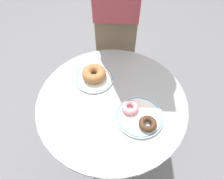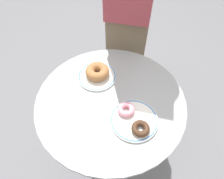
# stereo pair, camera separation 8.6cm
# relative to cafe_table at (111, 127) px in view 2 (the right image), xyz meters

# --- Properties ---
(ground_plane) EXTENTS (7.00, 7.00, 0.02)m
(ground_plane) POSITION_rel_cafe_table_xyz_m (0.00, 0.00, -0.50)
(ground_plane) COLOR slate
(cafe_table) EXTENTS (0.66, 0.66, 0.75)m
(cafe_table) POSITION_rel_cafe_table_xyz_m (0.00, 0.00, 0.00)
(cafe_table) COLOR #999EA3
(cafe_table) RESTS_ON ground
(plate_left) EXTENTS (0.18, 0.18, 0.01)m
(plate_left) POSITION_rel_cafe_table_xyz_m (-0.14, 0.01, 0.27)
(plate_left) COLOR white
(plate_left) RESTS_ON cafe_table
(plate_right) EXTENTS (0.19, 0.19, 0.01)m
(plate_right) POSITION_rel_cafe_table_xyz_m (0.14, 0.03, 0.27)
(plate_right) COLOR white
(plate_right) RESTS_ON cafe_table
(donut_cinnamon) EXTENTS (0.15, 0.15, 0.04)m
(donut_cinnamon) POSITION_rel_cafe_table_xyz_m (-0.15, 0.01, 0.30)
(donut_cinnamon) COLOR #A36B3D
(donut_cinnamon) RESTS_ON plate_left
(donut_chocolate) EXTENTS (0.08, 0.08, 0.02)m
(donut_chocolate) POSITION_rel_cafe_table_xyz_m (0.19, 0.02, 0.29)
(donut_chocolate) COLOR #422819
(donut_chocolate) RESTS_ON plate_right
(donut_pink_frosted) EXTENTS (0.10, 0.10, 0.02)m
(donut_pink_frosted) POSITION_rel_cafe_table_xyz_m (0.09, 0.02, 0.29)
(donut_pink_frosted) COLOR pink
(donut_pink_frosted) RESTS_ON plate_right
(person_figure) EXTENTS (0.48, 0.47, 1.70)m
(person_figure) POSITION_rel_cafe_table_xyz_m (-0.41, 0.38, 0.34)
(person_figure) COLOR brown
(person_figure) RESTS_ON ground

